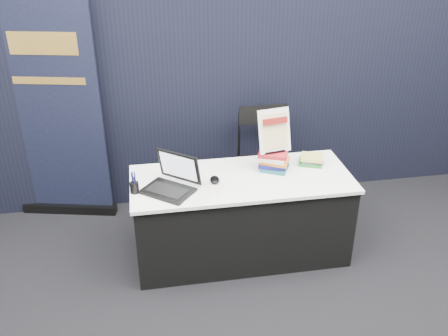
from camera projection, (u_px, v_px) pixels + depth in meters
floor at (254, 294)px, 3.92m from camera, size 8.00×8.00×0.00m
drape_partition at (220, 84)px, 4.76m from camera, size 6.00×0.08×2.40m
display_table at (241, 216)px, 4.23m from camera, size 1.80×0.75×0.75m
laptop at (167, 182)px, 3.86m from camera, size 0.46×0.50×0.28m
mouse at (215, 180)px, 3.98m from camera, size 0.08×0.13×0.04m
brochure_left at (180, 185)px, 3.94m from camera, size 0.28×0.20×0.00m
brochure_mid at (192, 196)px, 3.79m from camera, size 0.35×0.32×0.00m
brochure_right at (206, 188)px, 3.91m from camera, size 0.32×0.28×0.00m
pen_cup at (134, 188)px, 3.82m from camera, size 0.09×0.09×0.09m
book_stack_tall at (274, 161)px, 4.15m from camera, size 0.28×0.25×0.16m
book_stack_short at (311, 160)px, 4.25m from camera, size 0.23×0.20×0.08m
info_sign at (274, 131)px, 4.06m from camera, size 0.29×0.16×0.37m
pullup_banner at (56, 122)px, 4.55m from camera, size 0.92×0.31×2.17m
stacking_chair at (266, 160)px, 4.69m from camera, size 0.48×0.49×1.06m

